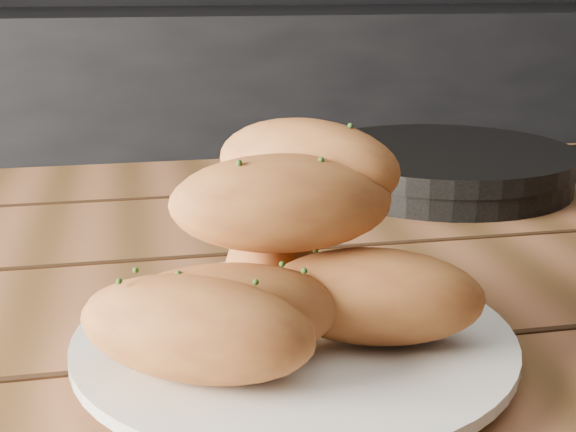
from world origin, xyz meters
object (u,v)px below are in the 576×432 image
object	(u,v)px
plate	(294,344)
bread_rolls	(276,262)
skillet	(444,166)
table	(485,375)

from	to	relation	value
plate	bread_rolls	bearing A→B (deg)	-154.71
bread_rolls	skillet	bearing A→B (deg)	55.52
table	skillet	world-z (taller)	skillet
bread_rolls	skillet	distance (m)	0.49
table	plate	xyz separation A→B (m)	(-0.19, -0.10, 0.10)
plate	table	bearing A→B (deg)	29.06
table	bread_rolls	distance (m)	0.28
table	skillet	xyz separation A→B (m)	(0.07, 0.29, 0.11)
table	bread_rolls	world-z (taller)	bread_rolls
table	skillet	bearing A→B (deg)	75.61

